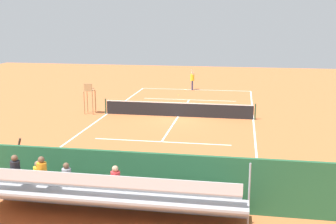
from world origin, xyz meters
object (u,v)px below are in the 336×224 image
object	(u,v)px
equipment_bag	(144,194)
line_judge	(17,161)
tennis_ball_near	(179,95)
umpire_chair	(89,95)
tennis_racket	(185,90)
courtside_bench	(182,186)
tennis_player	(192,79)
bleacher_stand	(104,195)
tennis_net	(178,109)

from	to	relation	value
equipment_bag	line_judge	bearing A→B (deg)	-3.98
equipment_bag	tennis_ball_near	bearing A→B (deg)	-85.00
umpire_chair	tennis_racket	size ratio (longest dim) A/B	3.80
courtside_bench	tennis_racket	world-z (taller)	courtside_bench
tennis_player	courtside_bench	bearing A→B (deg)	95.82
equipment_bag	courtside_bench	bearing A→B (deg)	-174.80
bleacher_stand	equipment_bag	world-z (taller)	bleacher_stand
courtside_bench	line_judge	size ratio (longest dim) A/B	0.93
equipment_bag	bleacher_stand	bearing A→B (deg)	66.49
equipment_bag	line_judge	size ratio (longest dim) A/B	0.47
tennis_net	tennis_ball_near	bearing A→B (deg)	-81.78
tennis_player	tennis_net	bearing A→B (deg)	91.72
umpire_chair	bleacher_stand	bearing A→B (deg)	111.72
tennis_net	bleacher_stand	distance (m)	15.39
courtside_bench	tennis_net	bearing A→B (deg)	-80.86
tennis_ball_near	bleacher_stand	bearing A→B (deg)	92.46
tennis_racket	line_judge	xyz separation A→B (m)	(3.55, 23.73, 1.00)
tennis_ball_near	line_judge	bearing A→B (deg)	80.91
tennis_racket	line_judge	size ratio (longest dim) A/B	0.29
tennis_player	bleacher_stand	bearing A→B (deg)	90.42
tennis_net	bleacher_stand	size ratio (longest dim) A/B	1.14
umpire_chair	courtside_bench	distance (m)	15.56
bleacher_stand	courtside_bench	xyz separation A→B (m)	(-2.27, -2.11, -0.38)
tennis_net	courtside_bench	xyz separation A→B (m)	(-2.14, 13.27, 0.06)
umpire_chair	line_judge	size ratio (longest dim) A/B	1.11
tennis_racket	line_judge	distance (m)	24.02
tennis_player	line_judge	distance (m)	24.29
equipment_bag	tennis_racket	world-z (taller)	equipment_bag
line_judge	courtside_bench	bearing A→B (deg)	177.97
tennis_player	tennis_ball_near	xyz separation A→B (m)	(0.81, 3.02, -0.98)
tennis_net	courtside_bench	world-z (taller)	tennis_net
bleacher_stand	equipment_bag	distance (m)	2.29
tennis_net	equipment_bag	distance (m)	13.42
umpire_chair	tennis_ball_near	bearing A→B (deg)	-122.23
bleacher_stand	tennis_ball_near	world-z (taller)	bleacher_stand
tennis_net	line_judge	distance (m)	13.80
bleacher_stand	equipment_bag	size ratio (longest dim) A/B	10.07
tennis_net	tennis_racket	size ratio (longest dim) A/B	18.29
courtside_bench	equipment_bag	xyz separation A→B (m)	(1.41, 0.13, -0.38)
umpire_chair	line_judge	bearing A→B (deg)	97.59
bleacher_stand	umpire_chair	world-z (taller)	bleacher_stand
tennis_ball_near	courtside_bench	bearing A→B (deg)	98.80
tennis_racket	line_judge	world-z (taller)	line_judge
bleacher_stand	line_judge	bearing A→B (deg)	-28.34
tennis_player	equipment_bag	bearing A→B (deg)	92.48
bleacher_stand	courtside_bench	world-z (taller)	bleacher_stand
tennis_player	tennis_racket	bearing A→B (deg)	18.65
bleacher_stand	umpire_chair	bearing A→B (deg)	-68.28
bleacher_stand	tennis_player	distance (m)	26.28
umpire_chair	tennis_ball_near	world-z (taller)	umpire_chair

